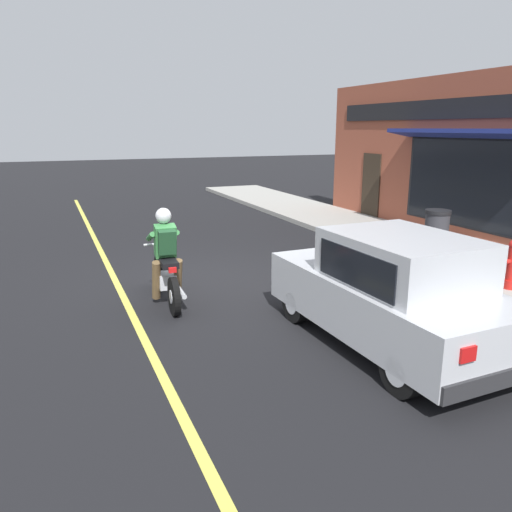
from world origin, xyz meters
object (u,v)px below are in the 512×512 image
Objects in this scene: fire_hydrant at (512,265)px; car_hatchback at (390,292)px; motorcycle_with_rider at (166,263)px; trash_bin at (436,231)px.

car_hatchback is at bearing -165.35° from fire_hydrant.
motorcycle_with_rider is 3.75m from car_hatchback.
trash_bin reaches higher than fire_hydrant.
car_hatchback is 4.35× the size of fire_hydrant.
car_hatchback reaches higher than trash_bin.
fire_hydrant is at bearing -103.27° from trash_bin.
car_hatchback is at bearing -138.78° from trash_bin.
car_hatchback is 3.39m from fire_hydrant.
trash_bin is at bearing 76.73° from fire_hydrant.
trash_bin is (6.24, 0.49, -0.04)m from motorcycle_with_rider.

